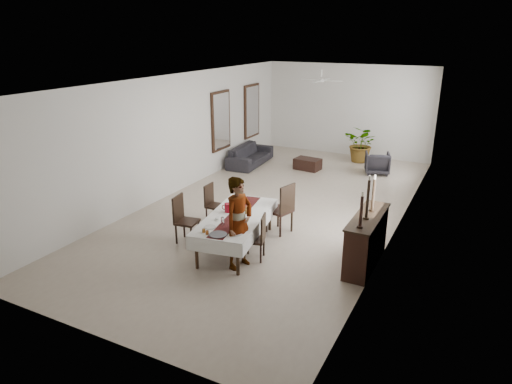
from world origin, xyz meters
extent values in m
cube|color=#B1A18D|center=(0.00, 0.00, 0.00)|extent=(6.00, 12.00, 0.00)
cube|color=white|center=(0.00, 0.00, 3.20)|extent=(6.00, 12.00, 0.02)
cube|color=silver|center=(0.00, 6.00, 1.60)|extent=(6.00, 0.02, 3.20)
cube|color=silver|center=(0.00, -6.00, 1.60)|extent=(6.00, 0.02, 3.20)
cube|color=silver|center=(-3.00, 0.00, 1.60)|extent=(0.02, 12.00, 3.20)
cube|color=silver|center=(3.00, 0.00, 1.60)|extent=(0.02, 12.00, 3.20)
cube|color=black|center=(0.23, -2.50, 0.68)|extent=(1.29, 2.36, 0.05)
cylinder|color=black|center=(0.00, -3.62, 0.33)|extent=(0.08, 0.08, 0.65)
cylinder|color=black|center=(0.81, -3.48, 0.33)|extent=(0.08, 0.08, 0.65)
cylinder|color=black|center=(-0.35, -1.52, 0.33)|extent=(0.08, 0.08, 0.65)
cylinder|color=black|center=(0.46, -1.38, 0.33)|extent=(0.08, 0.08, 0.65)
cube|color=white|center=(0.23, -2.50, 0.70)|extent=(1.48, 2.56, 0.01)
cube|color=white|center=(-0.31, -2.59, 0.57)|extent=(0.41, 2.38, 0.28)
cube|color=silver|center=(0.76, -2.41, 0.57)|extent=(0.41, 2.38, 0.28)
cube|color=white|center=(0.42, -3.69, 0.57)|extent=(1.09, 0.19, 0.28)
cube|color=white|center=(0.03, -1.32, 0.57)|extent=(1.09, 0.19, 0.28)
cube|color=#5B1A1A|center=(0.23, -2.50, 0.71)|extent=(0.71, 2.36, 0.00)
cylinder|color=maroon|center=(-0.03, -2.40, 0.80)|extent=(0.16, 0.16, 0.19)
torus|color=maroon|center=(-0.11, -2.42, 0.80)|extent=(0.11, 0.04, 0.11)
cylinder|color=white|center=(0.44, -3.08, 0.79)|extent=(0.07, 0.07, 0.16)
cylinder|color=white|center=(0.22, -3.02, 0.79)|extent=(0.07, 0.07, 0.16)
cylinder|color=white|center=(0.26, -2.45, 0.79)|extent=(0.07, 0.07, 0.16)
cylinder|color=silver|center=(0.59, -3.01, 0.74)|extent=(0.08, 0.08, 0.06)
cylinder|color=white|center=(0.59, -3.01, 0.72)|extent=(0.14, 0.14, 0.01)
cylinder|color=silver|center=(0.00, -2.87, 0.74)|extent=(0.08, 0.08, 0.06)
cylinder|color=silver|center=(0.00, -2.87, 0.72)|extent=(0.14, 0.14, 0.01)
cylinder|color=silver|center=(0.67, -3.28, 0.72)|extent=(0.22, 0.22, 0.01)
sphere|color=#D7B769|center=(0.67, -3.28, 0.74)|extent=(0.08, 0.08, 0.08)
cylinder|color=silver|center=(0.07, -3.24, 0.72)|extent=(0.22, 0.22, 0.01)
cylinder|color=silver|center=(-0.15, -2.05, 0.72)|extent=(0.22, 0.22, 0.01)
cylinder|color=#3F3F44|center=(0.39, -3.47, 0.72)|extent=(0.34, 0.34, 0.02)
cylinder|color=#924515|center=(0.19, -3.53, 0.75)|extent=(0.06, 0.06, 0.07)
cylinder|color=brown|center=(0.09, -3.49, 0.75)|extent=(0.06, 0.06, 0.07)
cylinder|color=brown|center=(0.23, -2.26, 0.76)|extent=(0.28, 0.28, 0.09)
sphere|color=maroon|center=(0.26, -2.24, 0.83)|extent=(0.08, 0.08, 0.08)
sphere|color=olive|center=(0.19, -2.24, 0.83)|extent=(0.07, 0.07, 0.07)
cube|color=black|center=(0.78, -2.77, 0.41)|extent=(0.48, 0.48, 0.04)
cylinder|color=black|center=(0.98, -2.89, 0.19)|extent=(0.05, 0.05, 0.39)
cylinder|color=black|center=(0.89, -2.58, 0.19)|extent=(0.05, 0.05, 0.39)
cylinder|color=black|center=(0.67, -2.97, 0.19)|extent=(0.05, 0.05, 0.39)
cylinder|color=black|center=(0.58, -2.66, 0.19)|extent=(0.05, 0.05, 0.39)
cube|color=black|center=(0.95, -2.73, 0.68)|extent=(0.14, 0.39, 0.50)
cube|color=black|center=(0.69, -1.38, 0.51)|extent=(0.60, 0.60, 0.06)
cylinder|color=black|center=(0.82, -1.62, 0.24)|extent=(0.06, 0.06, 0.48)
cylinder|color=black|center=(0.93, -1.24, 0.24)|extent=(0.06, 0.06, 0.48)
cylinder|color=black|center=(0.44, -1.52, 0.24)|extent=(0.06, 0.06, 0.48)
cylinder|color=black|center=(0.55, -1.13, 0.24)|extent=(0.06, 0.06, 0.48)
cube|color=black|center=(0.90, -1.44, 0.84)|extent=(0.17, 0.48, 0.62)
cube|color=black|center=(-0.84, -2.73, 0.45)|extent=(0.49, 0.49, 0.05)
cylinder|color=black|center=(-1.04, -2.58, 0.21)|extent=(0.05, 0.05, 0.43)
cylinder|color=black|center=(-0.99, -2.93, 0.21)|extent=(0.05, 0.05, 0.43)
cylinder|color=black|center=(-0.69, -2.53, 0.21)|extent=(0.05, 0.05, 0.43)
cylinder|color=black|center=(-0.64, -2.88, 0.21)|extent=(0.05, 0.05, 0.43)
cube|color=black|center=(-1.03, -2.76, 0.75)|extent=(0.10, 0.43, 0.55)
cube|color=black|center=(-0.86, -1.56, 0.41)|extent=(0.39, 0.39, 0.04)
cylinder|color=black|center=(-1.02, -1.41, 0.19)|extent=(0.04, 0.04, 0.38)
cylinder|color=black|center=(-1.01, -1.72, 0.19)|extent=(0.04, 0.04, 0.38)
cylinder|color=black|center=(-0.70, -1.40, 0.19)|extent=(0.04, 0.04, 0.38)
cylinder|color=black|center=(-0.69, -1.72, 0.19)|extent=(0.04, 0.04, 0.38)
cube|color=black|center=(-1.03, -1.57, 0.67)|extent=(0.04, 0.39, 0.49)
imported|color=#92969A|center=(0.66, -3.17, 0.89)|extent=(0.56, 0.73, 1.78)
cube|color=black|center=(2.78, -2.03, 0.49)|extent=(0.44, 1.64, 0.98)
cube|color=black|center=(2.78, -2.03, 1.00)|extent=(0.48, 1.70, 0.03)
cylinder|color=black|center=(2.78, -2.63, 1.03)|extent=(0.11, 0.11, 0.03)
cylinder|color=black|center=(2.78, -2.63, 1.32)|extent=(0.05, 0.05, 0.55)
cylinder|color=#ECE7CC|center=(2.78, -2.63, 1.64)|extent=(0.04, 0.04, 0.09)
cylinder|color=black|center=(2.78, -2.19, 1.03)|extent=(0.11, 0.11, 0.03)
cylinder|color=black|center=(2.78, -2.19, 1.40)|extent=(0.05, 0.05, 0.71)
cylinder|color=beige|center=(2.78, -2.19, 1.80)|extent=(0.04, 0.04, 0.09)
cylinder|color=black|center=(2.78, -1.76, 1.03)|extent=(0.11, 0.11, 0.03)
cylinder|color=black|center=(2.78, -1.76, 1.35)|extent=(0.05, 0.05, 0.60)
cylinder|color=silver|center=(2.78, -1.76, 1.69)|extent=(0.04, 0.04, 0.09)
imported|color=#242227|center=(-2.46, 3.22, 0.31)|extent=(0.98, 2.20, 0.63)
imported|color=#2C292F|center=(1.60, 4.09, 0.34)|extent=(0.92, 0.93, 0.68)
cube|color=black|center=(-0.51, 3.52, 0.18)|extent=(0.86, 0.63, 0.36)
imported|color=#2C5020|center=(0.81, 5.21, 0.63)|extent=(1.36, 1.26, 1.25)
cube|color=black|center=(-2.96, 2.20, 1.60)|extent=(0.06, 1.05, 1.85)
cube|color=white|center=(-2.92, 2.20, 1.60)|extent=(0.01, 0.90, 1.70)
cube|color=black|center=(-2.96, 4.30, 1.60)|extent=(0.06, 1.05, 1.85)
cube|color=silver|center=(-2.92, 4.30, 1.60)|extent=(0.01, 0.90, 1.70)
cylinder|color=white|center=(0.00, 3.00, 3.10)|extent=(0.04, 0.04, 0.20)
cylinder|color=silver|center=(0.00, 3.00, 2.90)|extent=(0.16, 0.16, 0.08)
cube|color=silver|center=(0.00, 3.35, 2.90)|extent=(0.10, 0.55, 0.01)
cube|color=silver|center=(0.00, 2.65, 2.90)|extent=(0.10, 0.55, 0.01)
cube|color=white|center=(0.35, 3.00, 2.90)|extent=(0.55, 0.10, 0.01)
cube|color=silver|center=(-0.35, 3.00, 2.90)|extent=(0.55, 0.10, 0.01)
camera|label=1|loc=(4.48, -9.95, 4.24)|focal=32.00mm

